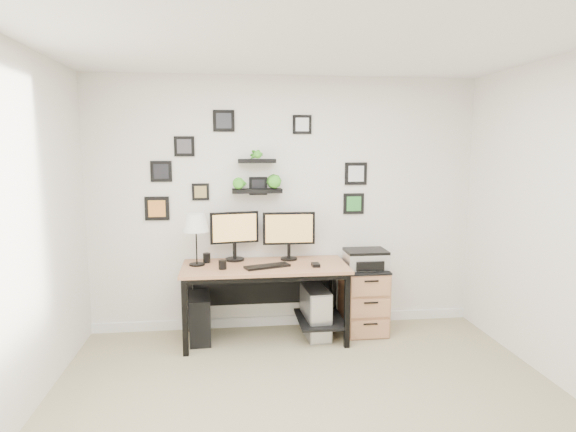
{
  "coord_description": "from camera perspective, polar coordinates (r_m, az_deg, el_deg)",
  "views": [
    {
      "loc": [
        -0.58,
        -2.92,
        1.89
      ],
      "look_at": [
        0.0,
        1.83,
        1.2
      ],
      "focal_mm": 30.0,
      "sensor_mm": 36.0,
      "label": 1
    }
  ],
  "objects": [
    {
      "name": "room",
      "position": [
        5.27,
        -0.26,
        -12.24
      ],
      "size": [
        4.0,
        4.0,
        4.0
      ],
      "color": "tan",
      "rests_on": "ground"
    },
    {
      "name": "desk",
      "position": [
        4.77,
        -2.34,
        -7.17
      ],
      "size": [
        1.6,
        0.7,
        0.75
      ],
      "color": "#B27B54",
      "rests_on": "ground"
    },
    {
      "name": "monitor_left",
      "position": [
        4.85,
        -6.36,
        -1.93
      ],
      "size": [
        0.48,
        0.22,
        0.5
      ],
      "color": "black",
      "rests_on": "desk"
    },
    {
      "name": "monitor_right",
      "position": [
        4.85,
        0.11,
        -1.87
      ],
      "size": [
        0.53,
        0.17,
        0.49
      ],
      "color": "black",
      "rests_on": "desk"
    },
    {
      "name": "keyboard",
      "position": [
        4.61,
        -2.48,
        -5.98
      ],
      "size": [
        0.46,
        0.27,
        0.02
      ],
      "primitive_type": "cube",
      "rotation": [
        0.0,
        0.0,
        0.32
      ],
      "color": "black",
      "rests_on": "desk"
    },
    {
      "name": "mouse",
      "position": [
        4.64,
        3.3,
        -5.8
      ],
      "size": [
        0.07,
        0.11,
        0.03
      ],
      "primitive_type": "cube",
      "rotation": [
        0.0,
        0.0,
        0.01
      ],
      "color": "black",
      "rests_on": "desk"
    },
    {
      "name": "table_lamp",
      "position": [
        4.7,
        -10.86,
        -0.94
      ],
      "size": [
        0.25,
        0.25,
        0.5
      ],
      "color": "black",
      "rests_on": "desk"
    },
    {
      "name": "mug",
      "position": [
        4.58,
        -7.77,
        -5.74
      ],
      "size": [
        0.08,
        0.08,
        0.09
      ],
      "primitive_type": "cylinder",
      "color": "black",
      "rests_on": "desk"
    },
    {
      "name": "pen_cup",
      "position": [
        4.85,
        -9.61,
        -4.92
      ],
      "size": [
        0.07,
        0.07,
        0.09
      ],
      "primitive_type": "cylinder",
      "color": "black",
      "rests_on": "desk"
    },
    {
      "name": "pc_tower_black",
      "position": [
        4.9,
        -10.39,
        -11.77
      ],
      "size": [
        0.23,
        0.46,
        0.45
      ],
      "primitive_type": "cube",
      "rotation": [
        0.0,
        0.0,
        0.06
      ],
      "color": "black",
      "rests_on": "ground"
    },
    {
      "name": "pc_tower_grey",
      "position": [
        4.93,
        3.28,
        -11.27
      ],
      "size": [
        0.25,
        0.51,
        0.49
      ],
      "color": "gray",
      "rests_on": "ground"
    },
    {
      "name": "file_cabinet",
      "position": [
        5.08,
        8.92,
        -9.73
      ],
      "size": [
        0.43,
        0.53,
        0.67
      ],
      "color": "#B27B54",
      "rests_on": "ground"
    },
    {
      "name": "printer",
      "position": [
        4.95,
        9.2,
        -5.04
      ],
      "size": [
        0.41,
        0.34,
        0.19
      ],
      "color": "silver",
      "rests_on": "file_cabinet"
    },
    {
      "name": "wall_decor",
      "position": [
        4.86,
        -3.92,
        5.25
      ],
      "size": [
        2.28,
        0.18,
        1.1
      ],
      "color": "black",
      "rests_on": "ground"
    }
  ]
}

